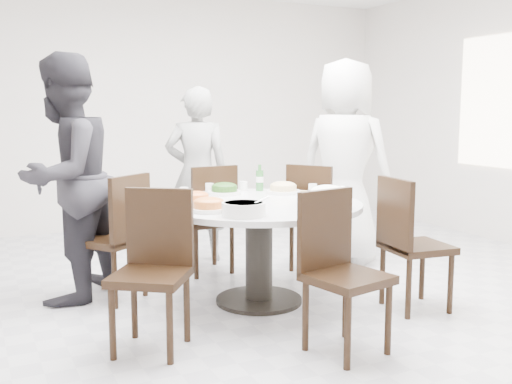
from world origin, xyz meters
name	(u,v)px	position (x,y,z in m)	size (l,w,h in m)	color
floor	(273,289)	(0.00, 0.00, 0.00)	(6.00, 6.00, 0.01)	silver
wall_back	(160,111)	(0.00, 3.00, 1.40)	(6.00, 0.01, 2.80)	silver
dining_table	(259,253)	(-0.25, -0.24, 0.38)	(1.50, 1.50, 0.75)	silver
chair_ne	(318,217)	(0.62, 0.35, 0.47)	(0.42, 0.42, 0.95)	black
chair_n	(205,219)	(-0.30, 0.71, 0.47)	(0.42, 0.42, 0.95)	black
chair_nw	(111,237)	(-1.21, 0.31, 0.47)	(0.42, 0.42, 0.95)	black
chair_sw	(150,273)	(-1.22, -0.77, 0.47)	(0.42, 0.42, 0.95)	black
chair_s	(348,274)	(-0.19, -1.30, 0.47)	(0.42, 0.42, 0.95)	black
chair_se	(417,244)	(0.70, -0.86, 0.47)	(0.42, 0.42, 0.95)	black
diner_right	(345,162)	(1.00, 0.50, 0.94)	(0.92, 0.60, 1.88)	white
diner_middle	(197,175)	(-0.21, 1.14, 0.81)	(0.59, 0.39, 1.63)	black
diner_left	(65,179)	(-1.50, 0.44, 0.92)	(0.89, 0.69, 1.83)	black
dish_greens	(224,190)	(-0.31, 0.25, 0.78)	(0.26, 0.26, 0.07)	white
dish_pale	(283,189)	(0.13, 0.09, 0.79)	(0.27, 0.27, 0.07)	white
dish_orange	(196,200)	(-0.69, -0.11, 0.78)	(0.24, 0.24, 0.06)	white
dish_redbrown	(323,197)	(0.20, -0.40, 0.78)	(0.26, 0.26, 0.06)	white
dish_tofu	(209,206)	(-0.72, -0.44, 0.78)	(0.27, 0.27, 0.07)	white
rice_bowl	(328,200)	(0.06, -0.69, 0.81)	(0.28, 0.28, 0.12)	silver
soup_bowl	(244,209)	(-0.57, -0.69, 0.79)	(0.28, 0.28, 0.09)	white
beverage_bottle	(260,178)	(0.03, 0.32, 0.86)	(0.06, 0.06, 0.22)	#2B6D2F
tea_cups	(232,187)	(-0.21, 0.34, 0.79)	(0.07, 0.07, 0.08)	white
chopsticks	(224,190)	(-0.23, 0.44, 0.76)	(0.24, 0.04, 0.01)	tan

